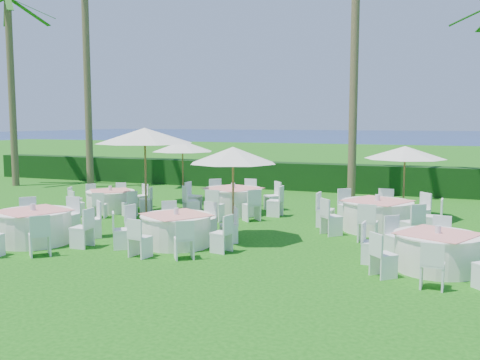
# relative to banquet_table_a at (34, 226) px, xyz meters

# --- Properties ---
(ground) EXTENTS (120.00, 120.00, 0.00)m
(ground) POSITION_rel_banquet_table_a_xyz_m (3.91, 0.62, -0.44)
(ground) COLOR #13510D
(ground) RESTS_ON ground
(hedge) EXTENTS (34.00, 1.00, 1.20)m
(hedge) POSITION_rel_banquet_table_a_xyz_m (3.91, 12.62, 0.16)
(hedge) COLOR black
(hedge) RESTS_ON ground
(ocean) EXTENTS (260.00, 260.00, 0.00)m
(ocean) POSITION_rel_banquet_table_a_xyz_m (3.91, 102.62, -0.44)
(ocean) COLOR #071A4D
(ocean) RESTS_ON ground
(banquet_table_a) EXTENTS (3.32, 3.32, 1.00)m
(banquet_table_a) POSITION_rel_banquet_table_a_xyz_m (0.00, 0.00, 0.00)
(banquet_table_a) COLOR white
(banquet_table_a) RESTS_ON ground
(banquet_table_b) EXTENTS (3.10, 3.10, 0.94)m
(banquet_table_b) POSITION_rel_banquet_table_a_xyz_m (3.48, 1.07, -0.03)
(banquet_table_b) COLOR white
(banquet_table_b) RESTS_ON ground
(banquet_table_c) EXTENTS (3.08, 3.08, 0.94)m
(banquet_table_c) POSITION_rel_banquet_table_a_xyz_m (9.54, 1.05, -0.03)
(banquet_table_c) COLOR white
(banquet_table_c) RESTS_ON ground
(banquet_table_d) EXTENTS (2.79, 2.79, 0.87)m
(banquet_table_d) POSITION_rel_banquet_table_a_xyz_m (-0.98, 4.71, -0.06)
(banquet_table_d) COLOR white
(banquet_table_d) RESTS_ON ground
(banquet_table_e) EXTENTS (3.40, 3.40, 1.02)m
(banquet_table_e) POSITION_rel_banquet_table_a_xyz_m (3.07, 5.86, 0.01)
(banquet_table_e) COLOR white
(banquet_table_e) RESTS_ON ground
(banquet_table_f) EXTENTS (3.43, 3.43, 1.03)m
(banquet_table_f) POSITION_rel_banquet_table_a_xyz_m (7.89, 4.67, 0.01)
(banquet_table_f) COLOR white
(banquet_table_f) RESTS_ON ground
(umbrella_a) EXTENTS (3.13, 3.13, 2.85)m
(umbrella_a) POSITION_rel_banquet_table_a_xyz_m (0.69, 4.26, 2.16)
(umbrella_a) COLOR brown
(umbrella_a) RESTS_ON ground
(umbrella_b) EXTENTS (2.27, 2.27, 2.42)m
(umbrella_b) POSITION_rel_banquet_table_a_xyz_m (4.59, 2.07, 1.77)
(umbrella_b) COLOR brown
(umbrella_b) RESTS_ON ground
(umbrella_c) EXTENTS (2.34, 2.34, 2.33)m
(umbrella_c) POSITION_rel_banquet_table_a_xyz_m (0.37, 7.46, 1.68)
(umbrella_c) COLOR brown
(umbrella_c) RESTS_ON ground
(umbrella_d) EXTENTS (2.50, 2.50, 2.29)m
(umbrella_d) POSITION_rel_banquet_table_a_xyz_m (8.43, 6.89, 1.65)
(umbrella_d) COLOR brown
(umbrella_d) RESTS_ON ground
(palm_a) EXTENTS (4.40, 4.10, 11.90)m
(palm_a) POSITION_rel_banquet_table_a_xyz_m (-5.79, 10.03, 6.00)
(palm_a) COLOR brown
(palm_a) RESTS_ON ground
(palm_c) EXTENTS (4.19, 4.39, 12.72)m
(palm_c) POSITION_rel_banquet_table_a_xyz_m (6.17, 10.71, 6.41)
(palm_c) COLOR brown
(palm_c) RESTS_ON ground
(palm_f) EXTENTS (4.29, 4.34, 8.73)m
(palm_f) POSITION_rel_banquet_table_a_xyz_m (-9.45, 9.21, 4.38)
(palm_f) COLOR brown
(palm_f) RESTS_ON ground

